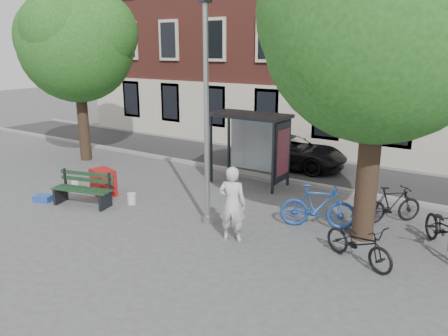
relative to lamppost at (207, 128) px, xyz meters
name	(u,v)px	position (x,y,z in m)	size (l,w,h in m)	color
ground	(208,223)	(0.00, 0.00, -2.78)	(90.00, 90.00, 0.00)	#4C4C4F
road	(306,169)	(0.00, 7.00, -2.78)	(40.00, 4.00, 0.01)	#28282B
curb_near	(285,180)	(0.00, 5.00, -2.72)	(40.00, 0.25, 0.12)	gray
curb_far	(324,158)	(0.00, 9.00, -2.72)	(40.00, 0.25, 0.12)	gray
building_row	(364,3)	(0.00, 13.00, 4.22)	(30.00, 8.00, 14.00)	brown
lamppost	(207,128)	(0.00, 0.00, 0.00)	(0.28, 0.35, 6.11)	#9EA0A3
tree_right	(381,15)	(4.01, 1.38, 2.83)	(5.76, 5.60, 8.20)	black
tree_left	(74,40)	(-8.99, 2.88, 2.43)	(5.18, 4.86, 7.40)	black
bus_shelter	(260,134)	(-0.61, 4.11, -0.87)	(2.85, 1.45, 2.62)	#1E2328
painter	(232,204)	(1.20, -0.55, -1.78)	(0.73, 0.48, 2.01)	silver
bench	(83,191)	(-4.23, -0.96, -2.31)	(2.08, 1.12, 1.02)	#1E2328
bike_a	(359,243)	(4.34, 0.04, -2.28)	(0.67, 1.92, 1.01)	black
bike_b	(318,206)	(2.73, 1.49, -2.15)	(0.59, 2.09, 1.26)	#1B4295
bike_c	(445,230)	(5.90, 1.83, -2.23)	(0.74, 2.13, 1.12)	black
bike_d	(392,205)	(4.36, 3.03, -2.24)	(0.51, 1.82, 1.09)	black
car_dark	(289,151)	(-0.82, 7.01, -2.12)	(2.21, 4.79, 1.33)	black
red_stand	(103,182)	(-4.45, 0.05, -2.33)	(0.90, 0.60, 0.90)	maroon
blue_crate	(43,198)	(-5.61, -1.50, -2.68)	(0.55, 0.40, 0.20)	#214599
bucket_a	(100,180)	(-5.47, 0.74, -2.60)	(0.28, 0.28, 0.36)	white
bucket_b	(75,184)	(-5.82, -0.06, -2.60)	(0.28, 0.28, 0.36)	silver
bucket_c	(132,199)	(-3.00, -0.06, -2.60)	(0.28, 0.28, 0.36)	silver
notice_sign	(371,176)	(3.77, 2.76, -1.40)	(0.32, 0.12, 1.91)	#9EA0A3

